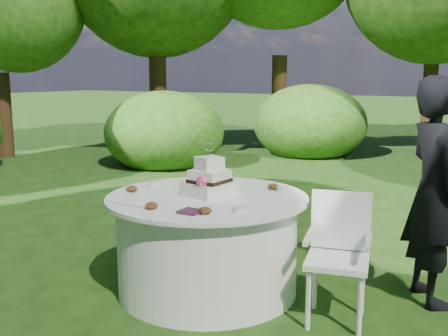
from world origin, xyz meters
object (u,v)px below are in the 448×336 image
Objects in this scene: cake at (209,181)px; guest at (435,191)px; table at (207,243)px; chair at (339,247)px; napkins at (191,211)px.

guest is at bearing 23.00° from cake.
cake is at bearing 79.89° from guest.
table is 0.50m from cake.
table is 1.05m from chair.
chair is (1.03, 0.03, -0.37)m from cake.
napkins is at bearing -72.88° from cake.
table is (-0.17, 0.49, -0.39)m from napkins.
cake is (-0.16, 0.50, 0.10)m from napkins.
chair is (1.04, 0.04, 0.13)m from table.
table is at bearing 80.08° from guest.
guest is (1.39, 1.16, 0.07)m from napkins.
cake is 1.09m from chair.
table is at bearing -137.51° from cake.
napkins is 0.65m from table.
guest is 3.94× the size of cake.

